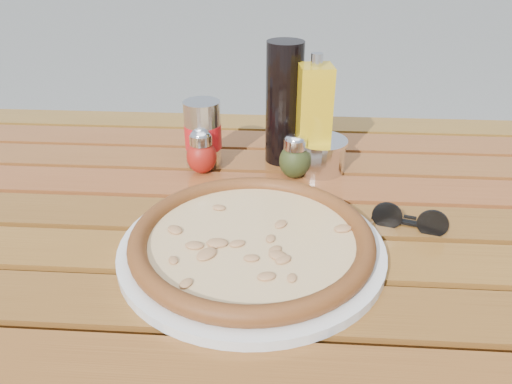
# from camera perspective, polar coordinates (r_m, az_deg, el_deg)

# --- Properties ---
(table) EXTENTS (1.40, 0.90, 0.75)m
(table) POSITION_cam_1_polar(r_m,az_deg,el_deg) (0.81, -0.09, -7.26)
(table) COLOR #361A0C
(table) RESTS_ON ground
(plate) EXTENTS (0.39, 0.39, 0.01)m
(plate) POSITION_cam_1_polar(r_m,az_deg,el_deg) (0.68, -0.48, -6.43)
(plate) COLOR silver
(plate) RESTS_ON table
(pizza) EXTENTS (0.36, 0.36, 0.03)m
(pizza) POSITION_cam_1_polar(r_m,az_deg,el_deg) (0.67, -0.48, -5.34)
(pizza) COLOR #FFEBB6
(pizza) RESTS_ON plate
(pepper_shaker) EXTENTS (0.07, 0.07, 0.08)m
(pepper_shaker) POSITION_cam_1_polar(r_m,az_deg,el_deg) (0.89, -6.25, 4.55)
(pepper_shaker) COLOR #AF1E14
(pepper_shaker) RESTS_ON table
(oregano_shaker) EXTENTS (0.06, 0.06, 0.08)m
(oregano_shaker) POSITION_cam_1_polar(r_m,az_deg,el_deg) (0.87, 4.44, 4.05)
(oregano_shaker) COLOR #3A431B
(oregano_shaker) RESTS_ON table
(dark_bottle) EXTENTS (0.08, 0.08, 0.22)m
(dark_bottle) POSITION_cam_1_polar(r_m,az_deg,el_deg) (0.91, 3.22, 10.05)
(dark_bottle) COLOR black
(dark_bottle) RESTS_ON table
(soda_can) EXTENTS (0.08, 0.08, 0.12)m
(soda_can) POSITION_cam_1_polar(r_m,az_deg,el_deg) (0.91, -6.08, 6.60)
(soda_can) COLOR silver
(soda_can) RESTS_ON table
(olive_oil_cruet) EXTENTS (0.06, 0.06, 0.21)m
(olive_oil_cruet) POSITION_cam_1_polar(r_m,az_deg,el_deg) (0.88, 6.59, 8.26)
(olive_oil_cruet) COLOR gold
(olive_oil_cruet) RESTS_ON table
(parmesan_tin) EXTENTS (0.10, 0.10, 0.07)m
(parmesan_tin) POSITION_cam_1_polar(r_m,az_deg,el_deg) (0.90, 7.30, 4.29)
(parmesan_tin) COLOR silver
(parmesan_tin) RESTS_ON table
(sunglasses) EXTENTS (0.11, 0.05, 0.04)m
(sunglasses) POSITION_cam_1_polar(r_m,az_deg,el_deg) (0.76, 17.14, -3.10)
(sunglasses) COLOR black
(sunglasses) RESTS_ON table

